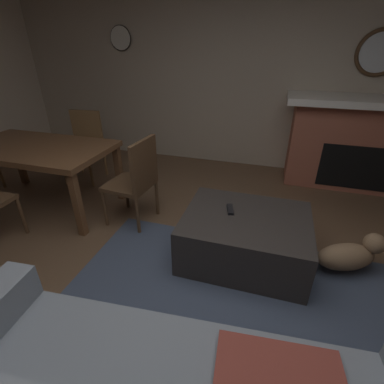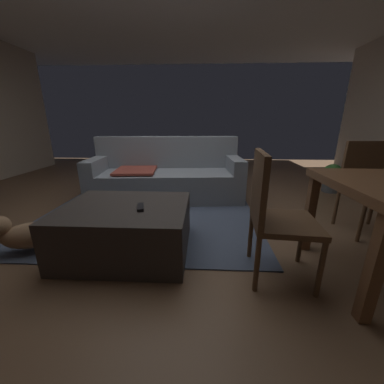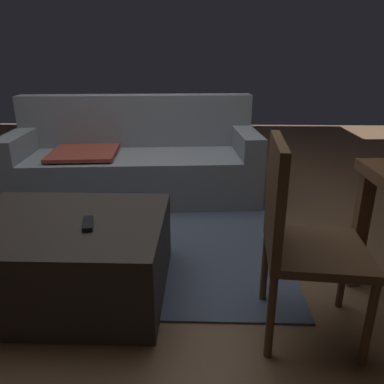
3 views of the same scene
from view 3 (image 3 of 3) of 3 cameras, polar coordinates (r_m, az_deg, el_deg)
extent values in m
plane|color=brown|center=(2.91, -6.80, -5.48)|extent=(9.04, 9.04, 0.00)
cube|color=#3D475B|center=(2.91, -13.21, -5.82)|extent=(2.60, 2.00, 0.01)
cube|color=slate|center=(3.48, -8.52, 2.54)|extent=(2.25, 1.03, 0.42)
cube|color=slate|center=(3.69, -8.45, 10.76)|extent=(2.20, 0.38, 0.48)
cube|color=slate|center=(3.45, 8.21, 7.72)|extent=(0.25, 0.86, 0.20)
cube|color=slate|center=(3.64, -24.83, 6.72)|extent=(0.25, 0.86, 0.20)
cube|color=brown|center=(3.49, -15.94, 6.11)|extent=(0.63, 0.77, 0.03)
cube|color=#2D2826|center=(2.18, -18.50, -9.34)|extent=(1.06, 0.84, 0.44)
cube|color=black|center=(1.98, -15.61, -4.68)|extent=(0.09, 0.17, 0.02)
cube|color=brown|center=(2.28, 24.22, -5.42)|extent=(0.07, 0.07, 0.68)
cube|color=#513823|center=(1.79, 18.42, -8.51)|extent=(0.48, 0.48, 0.04)
cube|color=#513823|center=(1.65, 12.60, -0.43)|extent=(0.08, 0.44, 0.48)
cylinder|color=#513823|center=(2.11, 22.14, -11.32)|extent=(0.04, 0.04, 0.41)
cylinder|color=#513823|center=(1.80, 25.37, -17.90)|extent=(0.04, 0.04, 0.41)
cylinder|color=#513823|center=(2.04, 11.05, -11.26)|extent=(0.04, 0.04, 0.41)
cylinder|color=#513823|center=(1.71, 11.92, -18.25)|extent=(0.04, 0.04, 0.41)
camera|label=1|loc=(3.93, -12.41, 26.84)|focal=26.21mm
camera|label=2|loc=(0.16, -55.33, -55.66)|focal=21.12mm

